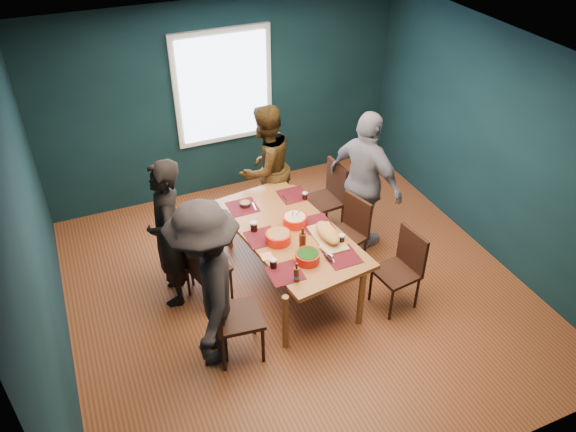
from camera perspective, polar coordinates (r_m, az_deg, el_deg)
name	(u,v)px	position (r m, az deg, el deg)	size (l,w,h in m)	color
room	(288,178)	(5.92, 0.04, 3.84)	(5.01, 5.01, 2.71)	#964D2B
dining_table	(289,236)	(6.24, 0.15, -2.01)	(1.24, 2.08, 0.75)	#9D562F
chair_left_far	(190,239)	(6.54, -9.88, -2.33)	(0.45, 0.45, 0.90)	black
chair_left_mid	(201,264)	(6.17, -8.88, -4.86)	(0.50, 0.50, 0.90)	black
chair_left_near	(228,311)	(5.51, -6.16, -9.61)	(0.51, 0.51, 1.02)	black
chair_right_far	(329,193)	(7.17, 4.22, 2.33)	(0.47, 0.47, 0.97)	black
chair_right_mid	(350,228)	(6.64, 6.36, -1.20)	(0.51, 0.51, 0.91)	black
chair_right_near	(403,264)	(6.20, 11.63, -4.78)	(0.47, 0.47, 0.93)	black
person_far_left	(168,234)	(6.07, -12.08, -1.83)	(0.64, 0.42, 1.74)	black
person_back	(265,168)	(7.16, -2.31, 4.91)	(0.82, 0.64, 1.68)	black
person_right	(365,183)	(6.79, 7.86, 3.39)	(1.06, 0.44, 1.81)	silver
person_near_left	(207,287)	(5.31, -8.23, -7.11)	(1.18, 0.68, 1.82)	black
bowl_salad	(278,237)	(6.01, -1.00, -2.15)	(0.28, 0.28, 0.12)	red
bowl_dumpling	(295,220)	(6.26, 0.69, -0.40)	(0.27, 0.27, 0.25)	red
bowl_herbs	(308,257)	(5.75, 2.00, -4.17)	(0.26, 0.26, 0.11)	red
cutting_board	(328,234)	(6.06, 4.06, -1.84)	(0.32, 0.66, 0.15)	tan
small_bowl	(245,204)	(6.60, -4.38, 1.23)	(0.13, 0.13, 0.05)	black
beer_bottle_a	(297,275)	(5.51, 0.88, -5.97)	(0.06, 0.06, 0.22)	#43190C
beer_bottle_b	(303,241)	(5.87, 1.49, -2.59)	(0.07, 0.07, 0.28)	#43190C
cola_glass_a	(273,263)	(5.68, -1.50, -4.80)	(0.08, 0.08, 0.11)	black
cola_glass_b	(342,238)	(6.03, 5.46, -2.26)	(0.07, 0.07, 0.10)	black
cola_glass_c	(305,196)	(6.69, 1.73, 2.08)	(0.07, 0.07, 0.09)	black
cola_glass_d	(254,226)	(6.18, -3.50, -1.01)	(0.08, 0.08, 0.12)	black
napkin_a	(312,220)	(6.36, 2.47, -0.42)	(0.12, 0.12, 0.00)	#FF896B
napkin_b	(267,256)	(5.85, -2.17, -4.11)	(0.12, 0.12, 0.00)	#FF896B
napkin_c	(348,259)	(5.85, 6.13, -4.36)	(0.15, 0.15, 0.00)	#FF896B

